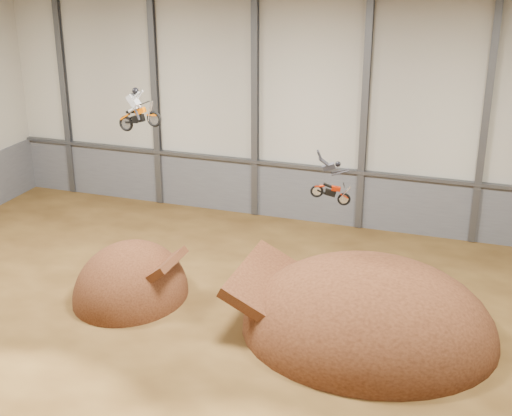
% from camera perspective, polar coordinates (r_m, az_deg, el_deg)
% --- Properties ---
extents(floor, '(40.00, 40.00, 0.00)m').
position_cam_1_polar(floor, '(32.00, -3.10, -10.45)').
color(floor, '#432C12').
rests_on(floor, ground).
extents(back_wall, '(40.00, 0.10, 14.00)m').
position_cam_1_polar(back_wall, '(42.68, 4.29, 7.83)').
color(back_wall, beige).
rests_on(back_wall, ground).
extents(ceiling, '(40.00, 40.00, 0.00)m').
position_cam_1_polar(ceiling, '(27.44, -3.69, 15.36)').
color(ceiling, black).
rests_on(ceiling, back_wall).
extents(lower_band_back, '(39.80, 0.18, 3.50)m').
position_cam_1_polar(lower_band_back, '(44.07, 4.07, 1.14)').
color(lower_band_back, '#5B5D63').
rests_on(lower_band_back, ground).
extents(steel_rail, '(39.80, 0.35, 0.20)m').
position_cam_1_polar(steel_rail, '(43.36, 4.08, 3.31)').
color(steel_rail, '#47494F').
rests_on(steel_rail, lower_band_back).
extents(steel_column_0, '(0.40, 0.36, 13.90)m').
position_cam_1_polar(steel_column_0, '(49.31, -15.08, 8.96)').
color(steel_column_0, '#47494F').
rests_on(steel_column_0, ground).
extents(steel_column_1, '(0.40, 0.36, 13.90)m').
position_cam_1_polar(steel_column_1, '(45.98, -8.05, 8.64)').
color(steel_column_1, '#47494F').
rests_on(steel_column_1, ground).
extents(steel_column_2, '(0.40, 0.36, 13.90)m').
position_cam_1_polar(steel_column_2, '(43.43, -0.08, 8.11)').
color(steel_column_2, '#47494F').
rests_on(steel_column_2, ground).
extents(steel_column_3, '(0.40, 0.36, 13.90)m').
position_cam_1_polar(steel_column_3, '(41.80, 8.67, 7.36)').
color(steel_column_3, '#47494F').
rests_on(steel_column_3, ground).
extents(steel_column_4, '(0.40, 0.36, 13.90)m').
position_cam_1_polar(steel_column_4, '(41.19, 17.86, 6.39)').
color(steel_column_4, '#47494F').
rests_on(steel_column_4, ground).
extents(takeoff_ramp, '(5.48, 6.32, 5.48)m').
position_cam_1_polar(takeoff_ramp, '(36.01, -9.92, -6.94)').
color(takeoff_ramp, '#361A0D').
rests_on(takeoff_ramp, ground).
extents(landing_ramp, '(11.42, 10.10, 6.59)m').
position_cam_1_polar(landing_ramp, '(32.85, 8.89, -9.80)').
color(landing_ramp, '#361A0D').
rests_on(landing_ramp, ground).
extents(fmx_rider_a, '(2.89, 1.16, 2.65)m').
position_cam_1_polar(fmx_rider_a, '(34.46, -9.21, 8.00)').
color(fmx_rider_a, '#E15D00').
extents(fmx_rider_b, '(2.94, 1.43, 2.64)m').
position_cam_1_polar(fmx_rider_b, '(30.71, 5.88, 2.35)').
color(fmx_rider_b, '#B01F03').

